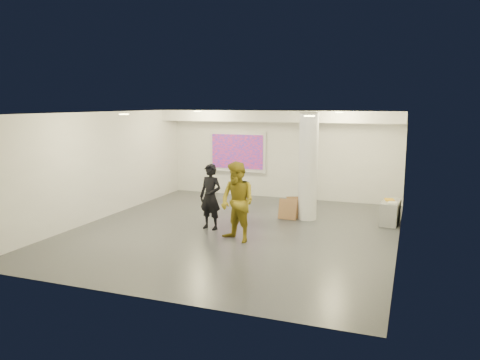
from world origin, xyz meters
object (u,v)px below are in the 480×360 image
at_px(projection_screen, 237,152).
at_px(woman, 210,197).
at_px(column, 308,166).
at_px(credenza, 390,212).
at_px(man, 237,202).

xyz_separation_m(projection_screen, woman, (0.97, -4.54, -0.68)).
xyz_separation_m(column, woman, (-2.13, -1.89, -0.65)).
height_order(credenza, woman, woman).
height_order(credenza, man, man).
bearing_deg(credenza, projection_screen, 160.85).
distance_m(projection_screen, credenza, 5.93).
bearing_deg(column, credenza, 8.69).
distance_m(column, credenza, 2.54).
distance_m(credenza, man, 4.53).
bearing_deg(column, man, -112.04).
bearing_deg(projection_screen, credenza, -23.50).
height_order(column, projection_screen, column).
relative_size(column, man, 1.58).
bearing_deg(man, projection_screen, 134.69).
bearing_deg(woman, credenza, 37.63).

